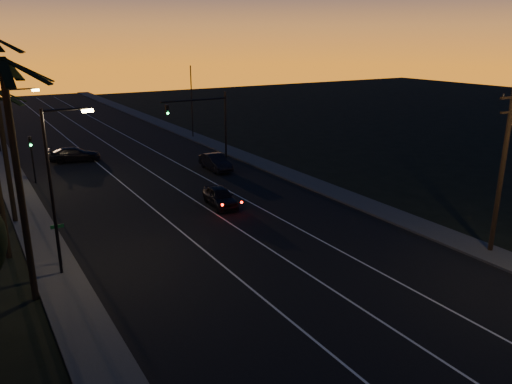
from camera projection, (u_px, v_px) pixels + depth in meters
road at (180, 195)px, 40.55m from camera, size 20.00×170.00×0.01m
sidewalk_left at (31, 219)px, 35.03m from camera, size 2.40×170.00×0.16m
sidewalk_right at (293, 176)px, 46.03m from camera, size 2.40×170.00×0.16m
lane_stripe_left at (144, 201)px, 39.08m from camera, size 0.12×160.00×0.01m
lane_stripe_mid at (185, 194)px, 40.79m from camera, size 0.12×160.00×0.01m
lane_stripe_right at (223, 188)px, 42.51m from camera, size 0.12×160.00×0.01m
palm_near at (15, 159)px, 22.44m from camera, size 4.25×4.16×11.53m
streetlight_left_near at (56, 180)px, 25.53m from camera, size 2.55×0.26×9.00m
streetlight_left_far at (16, 131)px, 40.36m from camera, size 2.55×0.26×8.50m
street_sign at (59, 240)px, 27.39m from camera, size 0.70×0.06×2.60m
utility_pole at (503, 166)px, 28.29m from camera, size 2.20×0.28×10.00m
signal_mast at (205, 114)px, 50.82m from camera, size 7.10×0.41×7.00m
signal_post at (31, 151)px, 43.21m from camera, size 0.28×0.37×4.20m
far_pole_right at (192, 102)px, 62.64m from camera, size 0.14×0.14×9.00m
lead_car at (220, 197)px, 37.83m from camera, size 2.30×4.99×1.47m
right_car at (215, 162)px, 48.16m from camera, size 1.73×4.69×1.53m
cross_car at (75, 154)px, 51.47m from camera, size 5.40×3.11×1.47m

